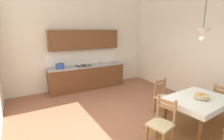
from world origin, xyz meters
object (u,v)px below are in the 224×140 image
object	(u,v)px
fruit_bowl	(201,96)
pendant_lamp	(203,32)
kitchen_cabinetry	(86,66)
dining_chair_kitchen_side	(163,97)
dining_table	(198,103)
dining_chair_window_side	(223,103)
dining_chair_tv_side	(162,123)

from	to	relation	value
fruit_bowl	pendant_lamp	distance (m)	1.36
kitchen_cabinetry	dining_chair_kitchen_side	world-z (taller)	kitchen_cabinetry
fruit_bowl	dining_chair_kitchen_side	bearing A→B (deg)	92.86
kitchen_cabinetry	dining_chair_kitchen_side	xyz separation A→B (m)	(1.05, -2.91, -0.41)
dining_table	dining_chair_kitchen_side	distance (m)	0.98
dining_chair_window_side	dining_chair_tv_side	bearing A→B (deg)	178.33
dining_chair_window_side	pendant_lamp	size ratio (longest dim) A/B	1.16
fruit_bowl	pendant_lamp	xyz separation A→B (m)	(-0.10, 0.08, 1.35)
kitchen_cabinetry	dining_chair_window_side	distance (m)	4.44
dining_chair_window_side	pendant_lamp	distance (m)	2.03
dining_table	fruit_bowl	xyz separation A→B (m)	(0.01, -0.06, 0.18)
kitchen_cabinetry	dining_chair_window_side	xyz separation A→B (m)	(2.07, -3.91, -0.41)
dining_chair_tv_side	fruit_bowl	world-z (taller)	dining_chair_tv_side
pendant_lamp	dining_chair_kitchen_side	bearing A→B (deg)	87.23
dining_chair_tv_side	fruit_bowl	distance (m)	1.13
kitchen_cabinetry	fruit_bowl	world-z (taller)	kitchen_cabinetry
dining_chair_kitchen_side	pendant_lamp	bearing A→B (deg)	-92.77
dining_chair_window_side	kitchen_cabinetry	bearing A→B (deg)	117.87
dining_chair_window_side	fruit_bowl	xyz separation A→B (m)	(-0.97, -0.01, 0.37)
dining_chair_kitchen_side	dining_chair_tv_side	bearing A→B (deg)	-137.29
dining_table	dining_chair_tv_side	bearing A→B (deg)	179.19
dining_chair_kitchen_side	fruit_bowl	bearing A→B (deg)	-87.14
dining_chair_kitchen_side	pendant_lamp	size ratio (longest dim) A/B	1.16
dining_chair_window_side	dining_chair_tv_side	xyz separation A→B (m)	(-2.04, 0.06, 0.00)
dining_table	pendant_lamp	size ratio (longest dim) A/B	1.80
kitchen_cabinetry	pendant_lamp	world-z (taller)	pendant_lamp
dining_table	kitchen_cabinetry	bearing A→B (deg)	105.77
dining_table	dining_chair_window_side	world-z (taller)	dining_chair_window_side
fruit_bowl	dining_chair_window_side	bearing A→B (deg)	0.63
dining_chair_window_side	fruit_bowl	world-z (taller)	dining_chair_window_side
dining_table	dining_chair_kitchen_side	world-z (taller)	dining_chair_kitchen_side
dining_chair_window_side	dining_chair_kitchen_side	xyz separation A→B (m)	(-1.02, 1.00, 0.00)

